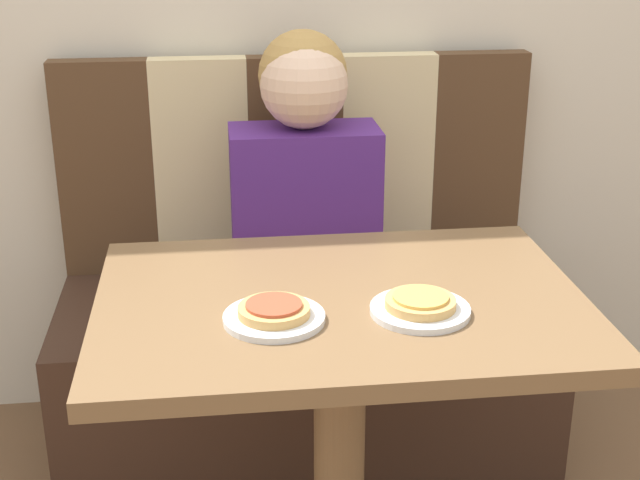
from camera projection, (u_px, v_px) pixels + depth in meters
booth_seat at (306, 372)px, 2.39m from camera, size 1.27×0.56×0.45m
booth_backrest at (295, 163)px, 2.44m from camera, size 1.27×0.07×0.58m
dining_table at (340, 351)px, 1.67m from camera, size 0.89×0.64×0.74m
person at (304, 164)px, 2.19m from camera, size 0.36×0.24×0.68m
plate_left at (274, 318)px, 1.53m from camera, size 0.18×0.18×0.01m
plate_right at (420, 310)px, 1.56m from camera, size 0.18×0.18×0.01m
pizza_left at (274, 310)px, 1.52m from camera, size 0.12×0.12×0.02m
pizza_right at (420, 302)px, 1.55m from camera, size 0.12×0.12×0.02m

